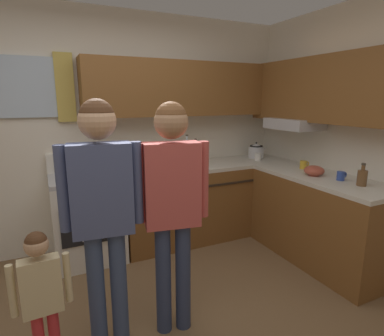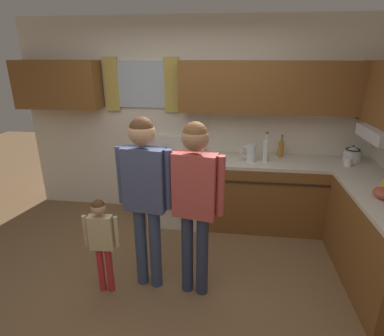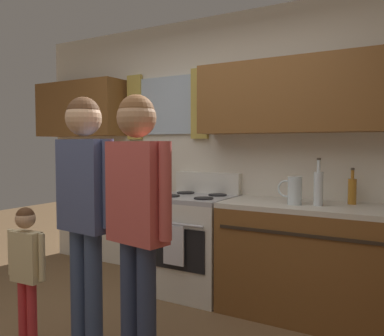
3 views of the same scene
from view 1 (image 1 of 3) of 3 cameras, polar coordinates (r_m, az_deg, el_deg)
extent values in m
cube|color=silver|center=(3.68, -17.23, 6.21)|extent=(4.60, 0.10, 2.60)
cube|color=silver|center=(3.56, -28.50, 12.70)|extent=(0.62, 0.03, 0.59)
cube|color=gold|center=(3.55, -21.94, 13.29)|extent=(0.18, 0.04, 0.69)
cube|color=brown|center=(3.77, -0.27, 14.07)|extent=(2.44, 0.32, 0.61)
cube|color=brown|center=(3.67, 21.66, 12.94)|extent=(0.32, 1.79, 0.66)
cube|color=#B7B7BC|center=(3.81, 17.88, 7.58)|extent=(0.40, 0.60, 0.12)
cube|color=brown|center=(3.91, 2.87, -5.97)|extent=(2.11, 0.62, 0.86)
cube|color=beige|center=(3.79, 2.94, 0.50)|extent=(2.11, 0.62, 0.04)
cube|color=brown|center=(3.57, 21.96, -8.74)|extent=(0.62, 1.48, 0.86)
cube|color=beige|center=(3.44, 22.57, -1.71)|extent=(0.62, 1.48, 0.04)
cube|color=#2D2319|center=(3.56, 5.31, -2.97)|extent=(1.99, 0.01, 0.02)
cube|color=silver|center=(3.51, -18.26, -8.82)|extent=(0.68, 0.62, 0.86)
cube|color=black|center=(3.20, -17.57, -9.91)|extent=(0.56, 0.01, 0.36)
cylinder|color=#ADADB2|center=(3.10, -17.77, -6.30)|extent=(0.56, 0.02, 0.02)
cube|color=#ADADB2|center=(3.37, -18.78, -1.67)|extent=(0.68, 0.62, 0.04)
cube|color=silver|center=(3.61, -19.43, 1.14)|extent=(0.68, 0.08, 0.20)
cylinder|color=black|center=(3.22, -21.51, -2.06)|extent=(0.17, 0.17, 0.01)
cylinder|color=black|center=(3.26, -15.55, -1.49)|extent=(0.17, 0.17, 0.01)
cylinder|color=black|center=(3.49, -21.85, -1.03)|extent=(0.17, 0.17, 0.01)
cylinder|color=black|center=(3.52, -16.33, -0.51)|extent=(0.17, 0.17, 0.01)
cube|color=silver|center=(3.15, -17.53, -9.47)|extent=(0.20, 0.02, 0.34)
cylinder|color=silver|center=(3.60, -0.92, 2.29)|extent=(0.07, 0.07, 0.26)
cylinder|color=silver|center=(3.57, -0.93, 5.07)|extent=(0.03, 0.03, 0.09)
cylinder|color=#3F382D|center=(3.56, -0.93, 5.92)|extent=(0.03, 0.03, 0.02)
cylinder|color=#B27223|center=(3.88, 0.65, 2.60)|extent=(0.06, 0.06, 0.20)
cylinder|color=#B27223|center=(3.86, 0.65, 4.57)|extent=(0.02, 0.02, 0.07)
cylinder|color=#3F382D|center=(3.86, 0.65, 5.20)|extent=(0.03, 0.03, 0.02)
cylinder|color=brown|center=(3.20, 28.34, -1.61)|extent=(0.08, 0.08, 0.14)
cylinder|color=brown|center=(3.18, 28.52, 0.04)|extent=(0.03, 0.03, 0.05)
cylinder|color=#3F382D|center=(3.17, 28.58, 0.61)|extent=(0.04, 0.04, 0.02)
cylinder|color=white|center=(4.05, 11.79, 1.99)|extent=(0.08, 0.08, 0.09)
torus|color=white|center=(4.08, 12.37, 2.10)|extent=(0.07, 0.01, 0.07)
cylinder|color=#2D479E|center=(3.32, 25.25, -1.30)|extent=(0.07, 0.07, 0.08)
torus|color=#2D479E|center=(3.36, 25.78, -1.14)|extent=(0.06, 0.01, 0.06)
cylinder|color=gold|center=(3.71, 19.45, 0.55)|extent=(0.08, 0.08, 0.09)
torus|color=gold|center=(3.74, 20.00, 0.68)|extent=(0.06, 0.01, 0.06)
cylinder|color=silver|center=(4.24, 11.47, 2.78)|extent=(0.20, 0.20, 0.14)
cone|color=silver|center=(4.23, 11.52, 4.05)|extent=(0.18, 0.18, 0.05)
sphere|color=black|center=(4.22, 11.54, 4.45)|extent=(0.02, 0.02, 0.02)
cone|color=silver|center=(4.31, 12.87, 3.25)|extent=(0.09, 0.04, 0.07)
torus|color=black|center=(4.23, 11.52, 3.91)|extent=(0.17, 0.17, 0.02)
cylinder|color=silver|center=(3.51, -3.33, 1.69)|extent=(0.11, 0.11, 0.22)
torus|color=silver|center=(3.48, -4.38, 1.77)|extent=(0.14, 0.02, 0.14)
cylinder|color=#B24C38|center=(3.43, 21.12, -1.00)|extent=(0.11, 0.11, 0.03)
ellipsoid|color=#B24C38|center=(3.43, 21.16, -0.43)|extent=(0.20, 0.20, 0.10)
cylinder|color=#38476B|center=(2.34, -13.04, -20.35)|extent=(0.11, 0.11, 0.82)
cylinder|color=#38476B|center=(2.33, -16.83, -20.66)|extent=(0.11, 0.11, 0.82)
cube|color=#47517A|center=(2.04, -16.02, -3.75)|extent=(0.39, 0.20, 0.58)
cylinder|color=#47517A|center=(2.06, -9.85, -2.67)|extent=(0.07, 0.07, 0.53)
cylinder|color=#47517A|center=(2.04, -22.32, -3.55)|extent=(0.07, 0.07, 0.53)
sphere|color=tan|center=(1.97, -16.76, 8.15)|extent=(0.23, 0.23, 0.23)
sphere|color=#4C2D19|center=(1.97, -16.81, 8.96)|extent=(0.21, 0.21, 0.21)
cylinder|color=#2D3856|center=(2.41, -1.63, -19.01)|extent=(0.11, 0.11, 0.81)
cylinder|color=#2D3856|center=(2.39, -5.18, -19.41)|extent=(0.11, 0.11, 0.81)
cube|color=#BF4C47|center=(2.12, -3.63, -3.07)|extent=(0.39, 0.22, 0.57)
cylinder|color=#BF4C47|center=(2.17, 2.10, -2.08)|extent=(0.07, 0.07, 0.53)
cylinder|color=#BF4C47|center=(2.08, -9.61, -2.85)|extent=(0.07, 0.07, 0.53)
sphere|color=#A87A56|center=(2.05, -3.79, 8.29)|extent=(0.22, 0.22, 0.22)
sphere|color=brown|center=(2.05, -3.80, 9.07)|extent=(0.21, 0.21, 0.21)
cube|color=#D1BC8C|center=(2.07, -25.59, -18.65)|extent=(0.22, 0.10, 0.33)
cylinder|color=#D1BC8C|center=(2.07, -21.52, -17.84)|extent=(0.04, 0.04, 0.31)
cylinder|color=#D1BC8C|center=(2.07, -29.76, -18.74)|extent=(0.04, 0.04, 0.31)
sphere|color=tan|center=(1.96, -26.29, -12.33)|extent=(0.13, 0.13, 0.13)
sphere|color=#4C2D19|center=(1.96, -26.33, -11.90)|extent=(0.12, 0.12, 0.12)
camera|label=2|loc=(1.26, 96.31, 21.85)|focal=29.25mm
camera|label=3|loc=(2.16, 60.68, -1.99)|focal=37.29mm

